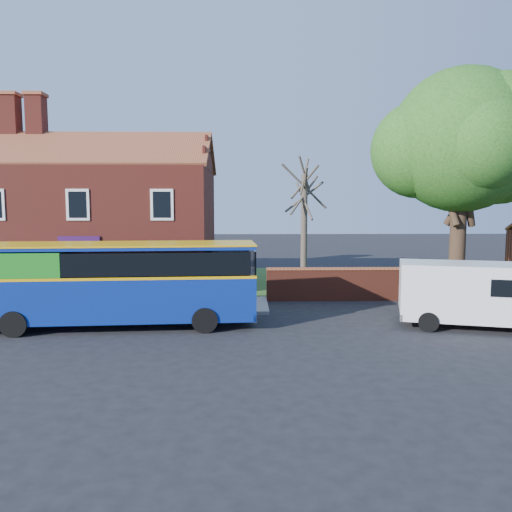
{
  "coord_description": "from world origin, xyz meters",
  "views": [
    {
      "loc": [
        0.98,
        -16.58,
        4.65
      ],
      "look_at": [
        1.45,
        5.0,
        2.38
      ],
      "focal_mm": 35.0,
      "sensor_mm": 36.0,
      "label": 1
    }
  ],
  "objects": [
    {
      "name": "ground",
      "position": [
        0.0,
        0.0,
        0.0
      ],
      "size": [
        120.0,
        120.0,
        0.0
      ],
      "primitive_type": "plane",
      "color": "black",
      "rests_on": "ground"
    },
    {
      "name": "pavement",
      "position": [
        -7.0,
        5.75,
        0.06
      ],
      "size": [
        18.0,
        3.5,
        0.12
      ],
      "primitive_type": "cube",
      "color": "gray",
      "rests_on": "ground"
    },
    {
      "name": "kerb",
      "position": [
        -7.0,
        4.0,
        0.07
      ],
      "size": [
        18.0,
        0.15,
        0.14
      ],
      "primitive_type": "cube",
      "color": "slate",
      "rests_on": "ground"
    },
    {
      "name": "grass_strip",
      "position": [
        13.0,
        13.0,
        0.02
      ],
      "size": [
        26.0,
        12.0,
        0.04
      ],
      "primitive_type": "cube",
      "color": "#426B28",
      "rests_on": "ground"
    },
    {
      "name": "shop_building",
      "position": [
        -7.02,
        11.5,
        3.41
      ],
      "size": [
        12.3,
        8.13,
        10.5
      ],
      "color": "maroon",
      "rests_on": "ground"
    },
    {
      "name": "boundary_wall",
      "position": [
        13.0,
        7.0,
        0.81
      ],
      "size": [
        22.0,
        0.38,
        1.6
      ],
      "color": "maroon",
      "rests_on": "ground"
    },
    {
      "name": "bus",
      "position": [
        -4.21,
        2.07,
        1.8
      ],
      "size": [
        10.57,
        3.31,
        3.17
      ],
      "rotation": [
        0.0,
        0.0,
        0.07
      ],
      "color": "navy",
      "rests_on": "ground"
    },
    {
      "name": "van_near",
      "position": [
        9.65,
        1.59,
        1.36
      ],
      "size": [
        5.93,
        3.62,
        2.43
      ],
      "rotation": [
        0.0,
        0.0,
        -0.27
      ],
      "color": "white",
      "rests_on": "ground"
    },
    {
      "name": "large_tree",
      "position": [
        12.78,
        10.75,
        7.79
      ],
      "size": [
        9.75,
        7.72,
        11.9
      ],
      "color": "black",
      "rests_on": "ground"
    },
    {
      "name": "bare_tree",
      "position": [
        4.25,
        11.0,
        3.5
      ],
      "size": [
        2.56,
        3.05,
        6.83
      ],
      "color": "#4C4238",
      "rests_on": "ground"
    }
  ]
}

